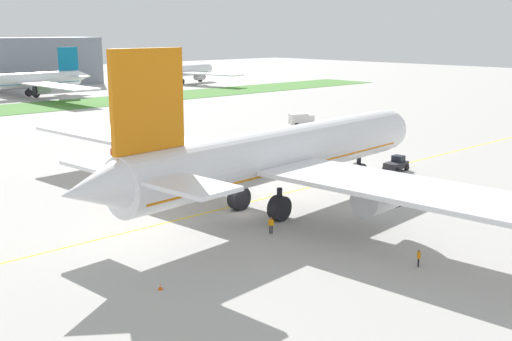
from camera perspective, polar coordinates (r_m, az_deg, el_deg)
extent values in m
plane|color=#ADAAA5|center=(71.14, -1.45, -3.95)|extent=(600.00, 600.00, 0.00)
cube|color=yellow|center=(73.14, -2.87, -3.49)|extent=(280.00, 0.36, 0.01)
cylinder|color=white|center=(71.48, 2.16, 1.59)|extent=(44.69, 9.68, 5.87)
cube|color=orange|center=(71.69, 2.15, 0.78)|extent=(42.88, 9.06, 0.70)
sphere|color=white|center=(90.69, 11.95, 3.71)|extent=(5.58, 5.58, 5.58)
cone|color=white|center=(55.28, -14.72, -1.69)|extent=(6.87, 5.53, 4.99)
cube|color=orange|center=(57.52, -9.94, 6.38)|extent=(8.00, 1.27, 9.40)
cube|color=white|center=(62.79, -13.63, 0.49)|extent=(5.67, 9.78, 0.41)
cube|color=white|center=(53.66, -6.56, -1.30)|extent=(5.67, 9.78, 0.41)
cube|color=white|center=(86.57, -10.47, 2.86)|extent=(13.17, 40.61, 0.47)
cube|color=white|center=(57.87, 18.24, -2.48)|extent=(13.17, 40.61, 0.47)
cylinder|color=#B7BABF|center=(80.90, -5.80, 1.03)|extent=(5.84, 3.70, 3.23)
cylinder|color=black|center=(82.74, -4.37, 1.33)|extent=(0.78, 3.42, 3.39)
cylinder|color=#B7BABF|center=(63.45, 11.25, -2.42)|extent=(5.84, 3.70, 3.23)
cylinder|color=black|center=(65.78, 12.52, -1.94)|extent=(0.78, 3.42, 3.39)
cylinder|color=black|center=(85.61, 9.45, 0.51)|extent=(0.61, 0.61, 2.28)
cylinder|color=black|center=(85.85, 9.42, -0.24)|extent=(2.89, 1.49, 2.79)
cylinder|color=black|center=(71.84, -1.58, -1.68)|extent=(0.61, 0.61, 2.28)
cylinder|color=black|center=(72.13, -1.57, -2.56)|extent=(2.89, 1.49, 2.79)
cylinder|color=black|center=(67.84, 2.18, -2.56)|extent=(0.61, 0.61, 2.28)
cylinder|color=black|center=(68.15, 2.17, -3.48)|extent=(2.89, 1.49, 2.79)
cube|color=black|center=(89.83, 11.68, 4.11)|extent=(2.43, 4.57, 1.06)
sphere|color=black|center=(61.99, -10.03, 0.17)|extent=(0.41, 0.41, 0.41)
sphere|color=black|center=(63.56, -8.18, 0.54)|extent=(0.41, 0.41, 0.41)
sphere|color=black|center=(65.20, -6.43, 0.90)|extent=(0.41, 0.41, 0.41)
sphere|color=black|center=(66.89, -4.76, 1.24)|extent=(0.41, 0.41, 0.41)
sphere|color=black|center=(68.65, -3.18, 1.56)|extent=(0.41, 0.41, 0.41)
sphere|color=black|center=(70.45, -1.67, 1.86)|extent=(0.41, 0.41, 0.41)
sphere|color=black|center=(72.30, -0.24, 2.15)|extent=(0.41, 0.41, 0.41)
sphere|color=black|center=(74.20, 1.12, 2.42)|extent=(0.41, 0.41, 0.41)
sphere|color=black|center=(76.13, 2.41, 2.68)|extent=(0.41, 0.41, 0.41)
sphere|color=black|center=(78.11, 3.63, 2.92)|extent=(0.41, 0.41, 0.41)
sphere|color=black|center=(80.12, 4.80, 3.15)|extent=(0.41, 0.41, 0.41)
sphere|color=black|center=(82.16, 5.90, 3.37)|extent=(0.41, 0.41, 0.41)
sphere|color=black|center=(84.23, 6.96, 3.57)|extent=(0.41, 0.41, 0.41)
sphere|color=black|center=(86.34, 7.96, 3.77)|extent=(0.41, 0.41, 0.41)
cube|color=#26262B|center=(94.44, 12.78, 0.50)|extent=(4.14, 2.45, 0.91)
cube|color=black|center=(94.77, 12.99, 1.09)|extent=(1.56, 1.72, 0.90)
cylinder|color=black|center=(92.06, 11.88, 0.03)|extent=(1.80, 0.27, 0.12)
cylinder|color=black|center=(92.85, 12.91, 0.00)|extent=(0.93, 0.43, 0.90)
cylinder|color=black|center=(93.88, 11.79, 0.19)|extent=(0.93, 0.43, 0.90)
cylinder|color=black|center=(95.23, 13.74, 0.27)|extent=(0.93, 0.43, 0.90)
cylinder|color=black|center=(96.23, 12.64, 0.45)|extent=(0.93, 0.43, 0.90)
cylinder|color=black|center=(57.15, 14.77, -8.22)|extent=(0.12, 0.12, 0.79)
cylinder|color=orange|center=(56.80, 14.84, -7.66)|extent=(0.09, 0.09, 0.50)
cylinder|color=black|center=(57.32, 14.72, -8.15)|extent=(0.12, 0.12, 0.79)
cylinder|color=orange|center=(57.22, 14.73, -7.50)|extent=(0.09, 0.09, 0.50)
cube|color=orange|center=(57.00, 14.78, -7.55)|extent=(0.45, 0.46, 0.56)
sphere|color=#8C6647|center=(56.87, 14.81, -7.18)|extent=(0.21, 0.21, 0.21)
cylinder|color=black|center=(84.11, 10.31, -1.21)|extent=(0.13, 0.13, 0.87)
cylinder|color=#BFE519|center=(83.82, 10.38, -0.77)|extent=(0.10, 0.10, 0.55)
cylinder|color=black|center=(84.27, 10.23, -1.18)|extent=(0.13, 0.13, 0.87)
cylinder|color=#BFE519|center=(84.23, 10.19, -0.69)|extent=(0.10, 0.10, 0.55)
cube|color=#BFE519|center=(84.02, 10.29, -0.71)|extent=(0.39, 0.51, 0.61)
sphere|color=#8C6647|center=(83.92, 10.30, -0.42)|extent=(0.23, 0.23, 0.23)
cylinder|color=black|center=(64.00, 1.30, -5.45)|extent=(0.13, 0.13, 0.89)
cylinder|color=orange|center=(63.78, 1.17, -4.83)|extent=(0.10, 0.10, 0.56)
cylinder|color=black|center=(64.00, 1.49, -5.46)|extent=(0.13, 0.13, 0.89)
cylinder|color=orange|center=(63.78, 1.63, -4.84)|extent=(0.10, 0.10, 0.56)
cube|color=orange|center=(63.77, 1.40, -4.81)|extent=(0.51, 0.51, 0.63)
sphere|color=#8C6647|center=(63.63, 1.40, -4.43)|extent=(0.24, 0.24, 0.24)
cube|color=#F2590C|center=(85.79, 19.55, -1.77)|extent=(0.36, 0.36, 0.03)
cone|color=#F2590C|center=(85.72, 19.56, -1.58)|extent=(0.28, 0.28, 0.55)
cylinder|color=white|center=(85.72, 19.56, -1.56)|extent=(0.17, 0.17, 0.06)
cube|color=#F2590C|center=(51.46, -8.81, -10.79)|extent=(0.36, 0.36, 0.03)
cone|color=#F2590C|center=(51.35, -8.82, -10.49)|extent=(0.28, 0.28, 0.55)
cylinder|color=white|center=(51.34, -8.82, -10.46)|extent=(0.17, 0.17, 0.06)
cube|color=white|center=(136.24, 3.96, 4.77)|extent=(4.53, 3.49, 2.28)
cube|color=white|center=(137.34, 4.94, 4.74)|extent=(2.22, 2.49, 1.92)
cube|color=#263347|center=(137.60, 5.21, 4.91)|extent=(0.75, 1.69, 0.84)
cylinder|color=black|center=(138.43, 4.74, 4.41)|extent=(0.95, 0.62, 0.90)
cylinder|color=black|center=(136.52, 5.12, 4.29)|extent=(0.95, 0.62, 0.90)
cylinder|color=black|center=(136.96, 3.38, 4.34)|extent=(0.95, 0.62, 0.90)
cylinder|color=black|center=(135.03, 3.75, 4.22)|extent=(0.95, 0.62, 0.90)
cube|color=#B21E19|center=(100.96, -11.65, 1.84)|extent=(3.39, 2.28, 2.67)
cube|color=#B21E19|center=(100.13, -12.70, 1.46)|extent=(1.40, 2.07, 1.84)
cube|color=#263347|center=(99.81, -13.01, 1.62)|extent=(0.20, 1.74, 0.81)
cylinder|color=black|center=(99.40, -12.41, 0.85)|extent=(0.92, 0.36, 0.90)
cylinder|color=black|center=(101.22, -12.93, 1.04)|extent=(0.92, 0.36, 0.90)
cylinder|color=black|center=(100.68, -10.94, 1.07)|extent=(0.92, 0.36, 0.90)
cylinder|color=black|center=(102.48, -11.48, 1.25)|extent=(0.92, 0.36, 0.90)
cylinder|color=white|center=(207.40, -20.79, 7.76)|extent=(38.48, 5.98, 4.75)
cube|color=#0C6B9E|center=(207.46, -20.77, 7.54)|extent=(36.94, 5.55, 0.57)
cone|color=white|center=(216.84, -15.61, 8.40)|extent=(5.35, 4.20, 4.04)
cube|color=#0C6B9E|center=(214.05, -16.94, 9.83)|extent=(6.91, 0.70, 7.60)
cube|color=white|center=(210.53, -16.05, 8.35)|extent=(4.46, 7.73, 0.33)
cube|color=white|center=(218.90, -17.26, 8.42)|extent=(4.46, 7.73, 0.33)
cube|color=white|center=(190.55, -17.82, 7.43)|extent=(9.54, 34.77, 0.38)
cube|color=white|center=(226.21, -22.38, 7.83)|extent=(9.54, 34.77, 0.38)
cylinder|color=#B7BABF|center=(197.12, -19.12, 7.08)|extent=(4.60, 2.76, 2.61)
cylinder|color=black|center=(196.17, -19.72, 7.01)|extent=(0.48, 2.76, 2.74)
cylinder|color=#B7BABF|center=(218.72, -21.84, 7.36)|extent=(4.60, 2.76, 2.61)
cylinder|color=black|center=(217.86, -22.39, 7.30)|extent=(0.48, 2.76, 2.74)
cylinder|color=black|center=(206.66, -19.66, 6.92)|extent=(0.50, 0.50, 1.84)
cylinder|color=black|center=(206.74, -19.64, 6.66)|extent=(2.29, 1.09, 2.26)
cylinder|color=black|center=(211.18, -20.24, 6.98)|extent=(0.50, 0.50, 1.84)
cylinder|color=black|center=(211.26, -20.22, 6.73)|extent=(2.29, 1.09, 2.26)
cylinder|color=white|center=(249.08, -6.90, 9.11)|extent=(30.20, 10.91, 4.44)
cube|color=#055938|center=(249.13, -6.90, 8.93)|extent=(28.95, 10.31, 0.53)
sphere|color=white|center=(261.41, -4.52, 9.33)|extent=(4.21, 4.21, 4.21)
cone|color=white|center=(236.63, -9.65, 8.92)|extent=(5.59, 4.75, 3.77)
cube|color=#055938|center=(239.51, -8.96, 10.29)|extent=(5.36, 1.62, 7.10)
cube|color=white|center=(242.41, -9.79, 9.08)|extent=(4.78, 7.65, 0.31)
cube|color=white|center=(236.31, -8.23, 9.04)|extent=(4.78, 7.65, 0.31)
cube|color=white|center=(258.69, -9.76, 9.03)|extent=(12.36, 27.75, 0.35)
cube|color=white|center=(237.86, -4.27, 8.86)|extent=(12.36, 27.75, 0.35)
cylinder|color=#B7BABF|center=(255.23, -8.62, 8.72)|extent=(4.65, 3.31, 2.44)
cylinder|color=black|center=(256.77, -8.30, 8.75)|extent=(0.92, 2.58, 2.56)
cylinder|color=#B7BABF|center=(242.49, -5.26, 8.60)|extent=(4.65, 3.31, 2.44)
cylinder|color=black|center=(244.10, -4.94, 8.63)|extent=(0.92, 2.58, 2.56)
cylinder|color=black|center=(257.90, -5.19, 8.59)|extent=(0.46, 0.46, 1.72)
cylinder|color=black|center=(257.97, -5.19, 8.39)|extent=(2.26, 1.39, 2.11)
cylinder|color=black|center=(249.06, -7.66, 8.38)|extent=(0.46, 0.46, 1.72)
cylinder|color=black|center=(249.12, -7.65, 8.18)|extent=(2.26, 1.39, 2.11)
cylinder|color=black|center=(245.96, -6.84, 8.35)|extent=(0.46, 0.46, 1.72)
cylinder|color=black|center=(246.02, -6.84, 8.15)|extent=(2.26, 1.39, 2.11)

